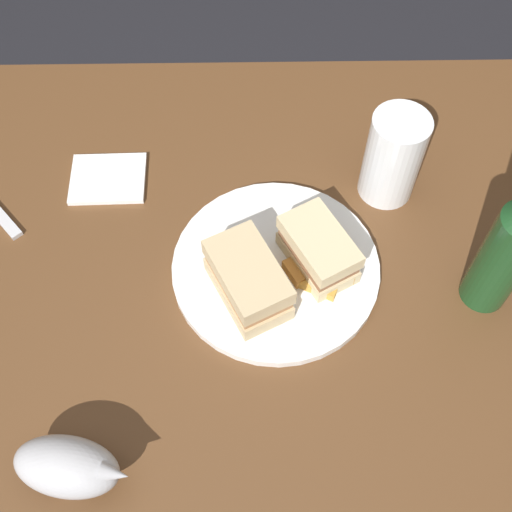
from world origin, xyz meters
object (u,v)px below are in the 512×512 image
(plate, at_px, (276,268))
(sandwich_half_left, at_px, (248,280))
(cider_bottle, at_px, (508,251))
(napkin, at_px, (108,179))
(pint_glass, at_px, (392,162))
(gravy_boat, at_px, (68,467))
(sandwich_half_right, at_px, (318,250))

(plate, distance_m, sandwich_half_left, 0.07)
(cider_bottle, distance_m, napkin, 0.57)
(pint_glass, height_order, gravy_boat, pint_glass)
(sandwich_half_left, bearing_deg, gravy_boat, 48.98)
(pint_glass, xyz_separation_m, napkin, (0.41, -0.02, -0.06))
(plate, distance_m, cider_bottle, 0.29)
(pint_glass, height_order, cider_bottle, cider_bottle)
(sandwich_half_left, distance_m, gravy_boat, 0.30)
(napkin, bearing_deg, pint_glass, 177.05)
(pint_glass, bearing_deg, sandwich_half_left, 41.47)
(plate, xyz_separation_m, cider_bottle, (-0.27, 0.04, 0.10))
(sandwich_half_right, distance_m, pint_glass, 0.17)
(sandwich_half_left, xyz_separation_m, napkin, (0.21, -0.20, -0.04))
(sandwich_half_right, xyz_separation_m, pint_glass, (-0.11, -0.13, 0.02))
(plate, bearing_deg, sandwich_half_right, -174.53)
(sandwich_half_left, height_order, pint_glass, pint_glass)
(sandwich_half_right, distance_m, cider_bottle, 0.23)
(sandwich_half_left, xyz_separation_m, pint_glass, (-0.20, -0.18, 0.01))
(plate, relative_size, gravy_boat, 2.05)
(sandwich_half_right, distance_m, gravy_boat, 0.40)
(plate, bearing_deg, napkin, -33.08)
(sandwich_half_left, bearing_deg, sandwich_half_right, -153.45)
(pint_glass, relative_size, napkin, 1.29)
(sandwich_half_right, xyz_separation_m, napkin, (0.30, -0.15, -0.04))
(sandwich_half_right, bearing_deg, gravy_boat, 43.28)
(plate, xyz_separation_m, sandwich_half_left, (0.04, 0.04, 0.04))
(napkin, bearing_deg, plate, 146.92)
(plate, height_order, cider_bottle, cider_bottle)
(sandwich_half_left, bearing_deg, napkin, -44.06)
(sandwich_half_right, bearing_deg, plate, 5.47)
(sandwich_half_left, height_order, cider_bottle, cider_bottle)
(plate, bearing_deg, gravy_boat, 48.77)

